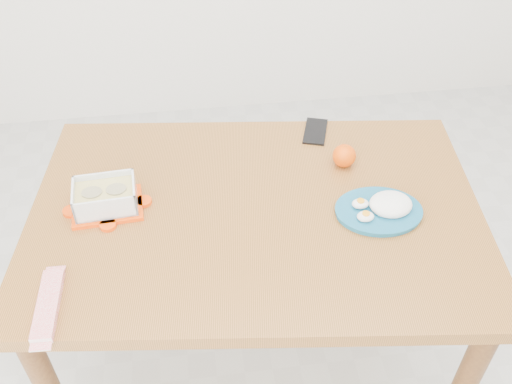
{
  "coord_description": "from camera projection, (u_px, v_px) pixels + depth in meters",
  "views": [
    {
      "loc": [
        -0.3,
        -0.94,
        1.8
      ],
      "look_at": [
        -0.15,
        0.13,
        0.81
      ],
      "focal_mm": 40.0,
      "sensor_mm": 36.0,
      "label": 1
    }
  ],
  "objects": [
    {
      "name": "orange_fruit",
      "position": [
        344.0,
        156.0,
        1.62
      ],
      "size": [
        0.07,
        0.07,
        0.07
      ],
      "primitive_type": "sphere",
      "color": "#FB3605",
      "rests_on": "dining_table"
    },
    {
      "name": "rice_plate",
      "position": [
        383.0,
        207.0,
        1.48
      ],
      "size": [
        0.24,
        0.24,
        0.06
      ],
      "rotation": [
        0.0,
        0.0,
        -0.08
      ],
      "color": "#165A7C",
      "rests_on": "dining_table"
    },
    {
      "name": "dining_table",
      "position": [
        256.0,
        235.0,
        1.57
      ],
      "size": [
        1.28,
        0.93,
        0.75
      ],
      "rotation": [
        0.0,
        0.0,
        -0.12
      ],
      "color": "#985B2B",
      "rests_on": "ground"
    },
    {
      "name": "candy_bar",
      "position": [
        48.0,
        305.0,
        1.27
      ],
      "size": [
        0.05,
        0.19,
        0.02
      ],
      "primitive_type": "cube",
      "rotation": [
        0.0,
        0.0,
        1.54
      ],
      "color": "red",
      "rests_on": "dining_table"
    },
    {
      "name": "food_container",
      "position": [
        106.0,
        197.0,
        1.48
      ],
      "size": [
        0.19,
        0.15,
        0.08
      ],
      "rotation": [
        0.0,
        0.0,
        0.07
      ],
      "color": "#F94407",
      "rests_on": "dining_table"
    },
    {
      "name": "smartphone",
      "position": [
        315.0,
        131.0,
        1.76
      ],
      "size": [
        0.1,
        0.15,
        0.01
      ],
      "primitive_type": "cube",
      "rotation": [
        0.0,
        0.0,
        -0.31
      ],
      "color": "black",
      "rests_on": "dining_table"
    }
  ]
}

